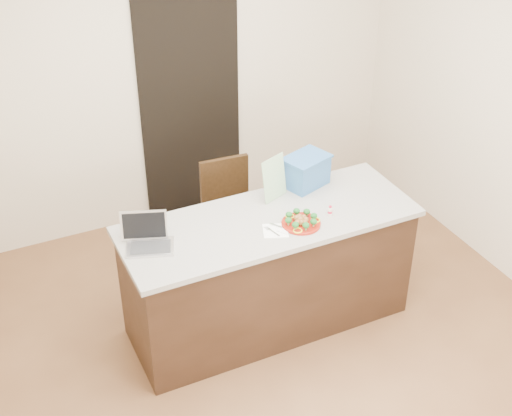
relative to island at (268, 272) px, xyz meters
name	(u,v)px	position (x,y,z in m)	size (l,w,h in m)	color
ground	(283,341)	(0.00, -0.25, -0.46)	(4.00, 4.00, 0.00)	brown
room_shell	(288,143)	(0.00, -0.25, 1.16)	(4.00, 4.00, 4.00)	white
doorway	(191,108)	(0.10, 1.73, 0.54)	(0.90, 0.02, 2.00)	black
island	(268,272)	(0.00, 0.00, 0.00)	(2.06, 0.76, 0.92)	black
plate	(301,223)	(0.16, -0.16, 0.47)	(0.27, 0.27, 0.02)	maroon
meatballs	(302,220)	(0.17, -0.16, 0.49)	(0.10, 0.11, 0.04)	brown
broccoli	(301,218)	(0.16, -0.16, 0.51)	(0.23, 0.23, 0.04)	#13471A
pepper_rings	(301,222)	(0.16, -0.16, 0.48)	(0.23, 0.24, 0.01)	yellow
napkin	(275,231)	(-0.03, -0.15, 0.46)	(0.16, 0.16, 0.01)	white
fork	(272,230)	(-0.05, -0.15, 0.47)	(0.04, 0.14, 0.00)	#B3B2B7
knife	(281,230)	(0.00, -0.17, 0.47)	(0.07, 0.17, 0.01)	white
yogurt_bottle	(330,211)	(0.40, -0.13, 0.49)	(0.03, 0.03, 0.07)	silver
laptop	(147,237)	(-0.84, 0.07, 0.52)	(0.35, 0.33, 0.21)	silver
leaflet	(274,178)	(0.15, 0.23, 0.62)	(0.22, 0.00, 0.32)	silver
blue_box	(306,171)	(0.44, 0.29, 0.58)	(0.38, 0.33, 0.23)	#285893
chair	(230,206)	(0.07, 0.84, 0.05)	(0.43, 0.43, 0.91)	#321F0F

